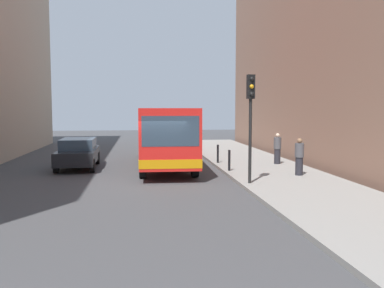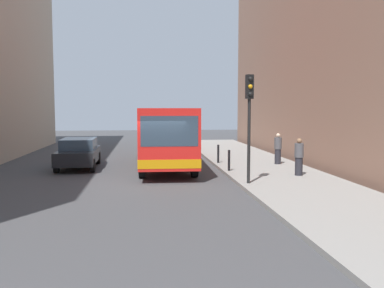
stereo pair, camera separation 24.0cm
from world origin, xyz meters
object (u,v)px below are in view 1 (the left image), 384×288
object	(u,v)px
bus	(165,132)
car_beside_bus	(78,153)
bollard_near	(229,160)
pedestrian_near_signal	(299,157)
bollard_mid	(218,154)
pedestrian_mid_sidewalk	(277,149)
traffic_light	(251,108)

from	to	relation	value
bus	car_beside_bus	world-z (taller)	bus
bus	bollard_near	distance (m)	4.43
car_beside_bus	pedestrian_near_signal	size ratio (longest dim) A/B	2.80
bus	bollard_mid	distance (m)	2.97
bollard_mid	pedestrian_mid_sidewalk	world-z (taller)	pedestrian_mid_sidewalk
bus	pedestrian_mid_sidewalk	size ratio (longest dim) A/B	7.04
bus	bollard_near	size ratio (longest dim) A/B	11.67
bollard_mid	pedestrian_near_signal	distance (m)	5.18
bus	car_beside_bus	xyz separation A→B (m)	(-4.41, -0.55, -0.94)
car_beside_bus	traffic_light	distance (m)	9.64
pedestrian_near_signal	pedestrian_mid_sidewalk	world-z (taller)	pedestrian_near_signal
bollard_mid	traffic_light	bearing A→B (deg)	-89.05
pedestrian_near_signal	bollard_near	bearing A→B (deg)	-112.56
car_beside_bus	bollard_mid	world-z (taller)	car_beside_bus
traffic_light	pedestrian_near_signal	size ratio (longest dim) A/B	2.59
traffic_light	pedestrian_near_signal	world-z (taller)	traffic_light
bus	bollard_mid	world-z (taller)	bus
pedestrian_mid_sidewalk	bollard_mid	bearing A→B (deg)	-60.93
car_beside_bus	traffic_light	size ratio (longest dim) A/B	1.08
bollard_near	bollard_mid	distance (m)	2.80
car_beside_bus	pedestrian_near_signal	distance (m)	10.74
traffic_light	pedestrian_near_signal	xyz separation A→B (m)	(2.58, 1.58, -2.07)
pedestrian_mid_sidewalk	bollard_near	bearing A→B (deg)	-11.62
traffic_light	pedestrian_mid_sidewalk	xyz separation A→B (m)	(2.85, 5.20, -2.08)
pedestrian_near_signal	pedestrian_mid_sidewalk	bearing A→B (deg)	-175.55
bus	bollard_near	world-z (taller)	bus
bollard_mid	pedestrian_mid_sidewalk	size ratio (longest dim) A/B	0.60
bus	pedestrian_near_signal	xyz separation A→B (m)	(5.38, -4.96, -0.79)
bollard_near	pedestrian_near_signal	bearing A→B (deg)	-31.23
bollard_near	bollard_mid	bearing A→B (deg)	90.00
traffic_light	bollard_near	bearing A→B (deg)	91.79
traffic_light	bollard_near	xyz separation A→B (m)	(-0.10, 3.20, -2.38)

